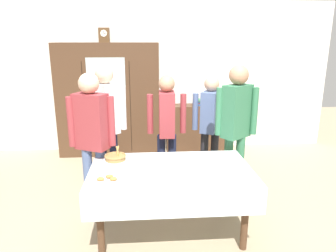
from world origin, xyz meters
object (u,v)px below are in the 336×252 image
spoon_near_right (181,166)px  person_behind_table_left (210,120)px  tea_cup_back_edge (207,173)px  person_beside_shelf (92,132)px  tea_cup_near_left (226,172)px  person_near_right_end (106,117)px  bookshelf_low (197,128)px  book_stack (197,102)px  mantel_clock (104,35)px  pastry_plate (107,180)px  dining_table (171,179)px  bread_basket (115,157)px  spoon_center (225,163)px  person_by_cabinet (236,121)px  wall_cabinet (109,100)px  tea_cup_mid_left (163,158)px  person_behind_table_right (167,122)px

spoon_near_right → person_behind_table_left: person_behind_table_left is taller
tea_cup_back_edge → spoon_near_right: bearing=134.0°
person_beside_shelf → tea_cup_near_left: bearing=-23.2°
person_beside_shelf → person_near_right_end: (0.09, 0.60, 0.02)m
bookshelf_low → book_stack: bearing=-90.0°
mantel_clock → person_beside_shelf: (0.07, -2.15, -1.07)m
pastry_plate → person_near_right_end: person_near_right_end is taller
dining_table → person_behind_table_left: 1.46m
bread_basket → spoon_center: bearing=-9.0°
dining_table → pastry_plate: pastry_plate is taller
mantel_clock → person_near_right_end: (0.16, -1.54, -1.05)m
spoon_center → person_by_cabinet: bearing=63.9°
spoon_center → person_behind_table_left: bearing=86.4°
mantel_clock → person_behind_table_left: (1.59, -1.32, -1.17)m
tea_cup_back_edge → person_by_cabinet: size_ratio=0.07×
mantel_clock → wall_cabinet: bearing=1.7°
dining_table → spoon_center: 0.62m
spoon_center → person_behind_table_left: 1.15m
book_stack → bread_basket: 2.66m
pastry_plate → spoon_center: 1.27m
tea_cup_mid_left → spoon_center: (0.66, -0.15, -0.02)m
pastry_plate → tea_cup_mid_left: bearing=42.7°
person_beside_shelf → bookshelf_low: bearing=54.7°
bookshelf_low → tea_cup_near_left: bearing=-93.4°
book_stack → person_near_right_end: bearing=-132.6°
mantel_clock → tea_cup_back_edge: bearing=-65.3°
tea_cup_back_edge → spoon_center: size_ratio=1.09×
tea_cup_back_edge → person_by_cabinet: (0.51, 0.84, 0.31)m
tea_cup_back_edge → spoon_center: tea_cup_back_edge is taller
spoon_center → person_near_right_end: person_near_right_end is taller
tea_cup_near_left → pastry_plate: tea_cup_near_left is taller
dining_table → spoon_near_right: 0.17m
person_behind_table_left → spoon_near_right: bearing=-114.8°
spoon_near_right → book_stack: bearing=77.0°
dining_table → bookshelf_low: size_ratio=1.48×
tea_cup_near_left → person_behind_table_right: size_ratio=0.08×
bookshelf_low → person_behind_table_right: size_ratio=0.72×
spoon_near_right → person_by_cabinet: size_ratio=0.07×
wall_cabinet → person_beside_shelf: size_ratio=1.18×
dining_table → person_by_cabinet: (0.86, 0.68, 0.43)m
book_stack → person_by_cabinet: 1.98m
tea_cup_back_edge → spoon_near_right: tea_cup_back_edge is taller
dining_table → spoon_center: spoon_center is taller
tea_cup_back_edge → person_near_right_end: 1.66m
pastry_plate → person_behind_table_right: person_behind_table_right is taller
dining_table → mantel_clock: (-0.92, 2.59, 1.47)m
dining_table → tea_cup_near_left: tea_cup_near_left is taller
bookshelf_low → bread_basket: bread_basket is taller
spoon_center → pastry_plate: bearing=-163.3°
pastry_plate → person_by_cabinet: 1.76m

